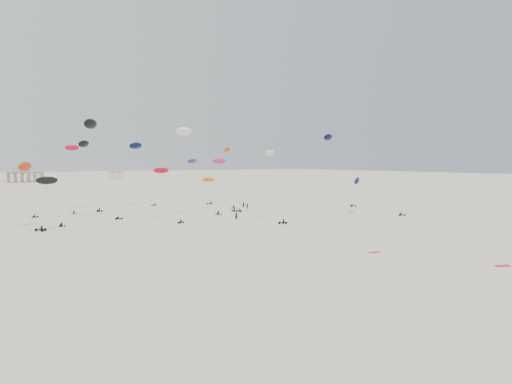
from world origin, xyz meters
TOP-DOWN VIEW (x-y plane):
  - ground_plane at (0.00, 200.00)m, footprint 900.00×900.00m
  - pavilion_main at (-10.00, 350.00)m, footprint 21.00×13.00m
  - pavilion_small at (60.00, 380.00)m, footprint 9.00×7.00m
  - rig_0 at (34.13, 87.34)m, footprint 8.74×14.46m
  - rig_1 at (7.69, 128.29)m, footprint 9.68×17.18m
  - rig_2 at (4.97, 87.65)m, footprint 6.09×11.66m
  - rig_3 at (-29.20, 138.72)m, footprint 5.94×15.53m
  - rig_4 at (44.66, 111.73)m, footprint 5.51×12.88m
  - rig_5 at (10.94, 117.93)m, footprint 6.73×15.88m
  - rig_6 at (-29.00, 117.65)m, footprint 7.93×11.66m
  - rig_7 at (-38.12, 127.53)m, footprint 7.33×4.07m
  - rig_8 at (-45.13, 108.54)m, footprint 9.09×8.75m
  - rig_9 at (-7.27, 146.24)m, footprint 7.25×9.59m
  - rig_10 at (5.54, 117.66)m, footprint 6.02×11.89m
  - rig_11 at (-15.49, 104.38)m, footprint 4.07×14.42m
  - rig_12 at (18.46, 139.81)m, footprint 10.05×7.17m
  - rig_13 at (-24.21, 142.61)m, footprint 5.30×18.58m
  - rig_14 at (-5.53, 110.58)m, footprint 10.74×8.60m
  - rig_15 at (-43.73, 100.46)m, footprint 5.35×4.47m
  - spectator_0 at (-1.90, 93.78)m, footprint 0.93×0.77m
  - spectator_1 at (14.87, 115.18)m, footprint 1.01×0.60m
  - spectator_3 at (15.81, 119.00)m, footprint 0.85×0.63m
  - grounded_kite_a at (1.30, 28.88)m, footprint 2.38×1.69m
  - grounded_kite_b at (-5.79, 45.55)m, footprint 1.88×0.96m

SIDE VIEW (x-z plane):
  - ground_plane at x=0.00m, z-range 0.00..0.00m
  - spectator_0 at x=-1.90m, z-range -1.10..1.10m
  - spectator_1 at x=14.87m, z-range -1.02..1.02m
  - spectator_3 at x=15.81m, z-range -1.10..1.10m
  - grounded_kite_a at x=1.30m, z-range -0.04..0.04m
  - grounded_kite_b at x=-5.79m, z-range -0.04..0.04m
  - pavilion_small at x=60.00m, z-range -0.51..7.49m
  - pavilion_main at x=-10.00m, z-range -0.68..9.12m
  - rig_10 at x=5.54m, z-range 0.13..12.72m
  - rig_15 at x=-43.73m, z-range 1.61..12.91m
  - rig_0 at x=34.13m, z-range 0.45..14.71m
  - rig_7 at x=-38.12m, z-range 2.39..13.14m
  - rig_11 at x=-15.49m, z-range 0.95..17.09m
  - rig_1 at x=7.69m, z-range -0.44..19.95m
  - rig_2 at x=4.97m, z-range 1.56..19.43m
  - rig_8 at x=-45.13m, z-range 3.76..18.62m
  - rig_12 at x=18.46m, z-range 3.88..19.78m
  - rig_5 at x=10.94m, z-range 1.43..22.58m
  - rig_3 at x=-29.20m, z-range 2.67..24.34m
  - rig_13 at x=-24.21m, z-range 4.02..27.05m
  - rig_9 at x=-7.27m, z-range 7.00..27.53m
  - rig_14 at x=-5.53m, z-range 5.74..29.17m
  - rig_4 at x=44.66m, z-range 6.76..30.30m
  - rig_6 at x=-29.00m, z-range 8.79..33.85m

